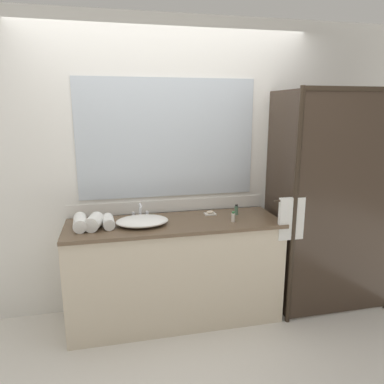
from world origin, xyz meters
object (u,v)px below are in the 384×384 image
object	(u,v)px
amenity_bottle_body_wash	(233,217)
rolled_towel_middle	(94,222)
rolled_towel_near_edge	(80,222)
sink_basin	(142,221)
rolled_towel_far_edge	(109,222)
amenity_bottle_lotion	(236,210)
soap_dish	(210,213)
faucet	(140,213)

from	to	relation	value
amenity_bottle_body_wash	rolled_towel_middle	xyz separation A→B (m)	(-1.13, 0.06, 0.02)
rolled_towel_near_edge	sink_basin	bearing A→B (deg)	-0.88
rolled_towel_middle	rolled_towel_far_edge	bearing A→B (deg)	13.07
amenity_bottle_body_wash	amenity_bottle_lotion	distance (m)	0.21
rolled_towel_middle	rolled_towel_far_edge	size ratio (longest dim) A/B	0.93
rolled_towel_far_edge	soap_dish	bearing A→B (deg)	10.01
faucet	amenity_bottle_lotion	bearing A→B (deg)	-5.33
sink_basin	rolled_towel_far_edge	distance (m)	0.27
soap_dish	rolled_towel_middle	world-z (taller)	rolled_towel_middle
sink_basin	rolled_towel_near_edge	xyz separation A→B (m)	(-0.49, 0.01, 0.02)
amenity_bottle_body_wash	amenity_bottle_lotion	xyz separation A→B (m)	(0.09, 0.19, 0.00)
rolled_towel_middle	rolled_towel_near_edge	bearing A→B (deg)	163.25
soap_dish	rolled_towel_middle	bearing A→B (deg)	-169.65
rolled_towel_far_edge	sink_basin	bearing A→B (deg)	0.01
sink_basin	amenity_bottle_lotion	xyz separation A→B (m)	(0.85, 0.10, 0.01)
rolled_towel_near_edge	rolled_towel_middle	distance (m)	0.12
sink_basin	faucet	bearing A→B (deg)	90.00
amenity_bottle_body_wash	rolled_towel_near_edge	xyz separation A→B (m)	(-1.24, 0.09, 0.01)
soap_dish	faucet	bearing A→B (deg)	177.74
rolled_towel_near_edge	rolled_towel_far_edge	distance (m)	0.22
rolled_towel_far_edge	rolled_towel_middle	bearing A→B (deg)	-166.93
faucet	rolled_towel_near_edge	xyz separation A→B (m)	(-0.49, -0.17, 0.01)
amenity_bottle_body_wash	rolled_towel_middle	bearing A→B (deg)	176.92
faucet	amenity_bottle_body_wash	xyz separation A→B (m)	(0.75, -0.27, -0.00)
sink_basin	amenity_bottle_lotion	size ratio (longest dim) A/B	4.55
amenity_bottle_lotion	sink_basin	bearing A→B (deg)	-173.12
faucet	soap_dish	distance (m)	0.62
rolled_towel_middle	faucet	bearing A→B (deg)	28.65
faucet	rolled_towel_far_edge	distance (m)	0.32
faucet	rolled_towel_near_edge	world-z (taller)	faucet
soap_dish	rolled_towel_far_edge	world-z (taller)	rolled_towel_far_edge
soap_dish	rolled_towel_far_edge	distance (m)	0.90
amenity_bottle_lotion	soap_dish	bearing A→B (deg)	166.53
faucet	amenity_bottle_lotion	distance (m)	0.85
sink_basin	amenity_bottle_lotion	bearing A→B (deg)	6.88
amenity_bottle_body_wash	amenity_bottle_lotion	world-z (taller)	amenity_bottle_lotion
faucet	rolled_towel_near_edge	size ratio (longest dim) A/B	0.67
rolled_towel_near_edge	rolled_towel_far_edge	xyz separation A→B (m)	(0.22, -0.01, -0.01)
soap_dish	amenity_bottle_body_wash	size ratio (longest dim) A/B	1.11
faucet	soap_dish	bearing A→B (deg)	-2.26
sink_basin	rolled_towel_middle	bearing A→B (deg)	-176.13
rolled_towel_far_edge	rolled_towel_near_edge	bearing A→B (deg)	178.03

